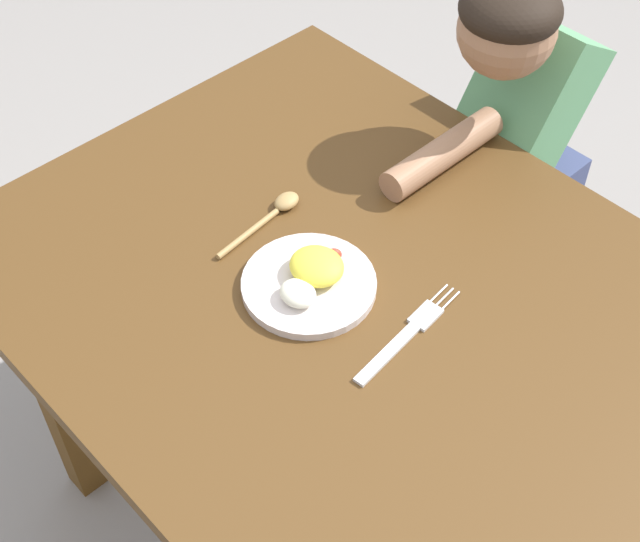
% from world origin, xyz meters
% --- Properties ---
extents(ground_plane, '(8.00, 8.00, 0.00)m').
position_xyz_m(ground_plane, '(0.00, 0.00, 0.00)').
color(ground_plane, gray).
extents(dining_table, '(1.23, 0.88, 0.75)m').
position_xyz_m(dining_table, '(0.00, 0.00, 0.64)').
color(dining_table, '#533518').
rests_on(dining_table, ground_plane).
extents(plate, '(0.20, 0.20, 0.05)m').
position_xyz_m(plate, '(-0.10, -0.04, 0.76)').
color(plate, silver).
rests_on(plate, dining_table).
extents(fork, '(0.05, 0.23, 0.01)m').
position_xyz_m(fork, '(0.06, -0.01, 0.75)').
color(fork, silver).
rests_on(fork, dining_table).
extents(spoon, '(0.04, 0.18, 0.02)m').
position_xyz_m(spoon, '(-0.25, 0.02, 0.76)').
color(spoon, '#AB864F').
rests_on(spoon, dining_table).
extents(person, '(0.18, 0.50, 1.04)m').
position_xyz_m(person, '(-0.15, 0.54, 0.57)').
color(person, '#3E4874').
rests_on(person, ground_plane).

